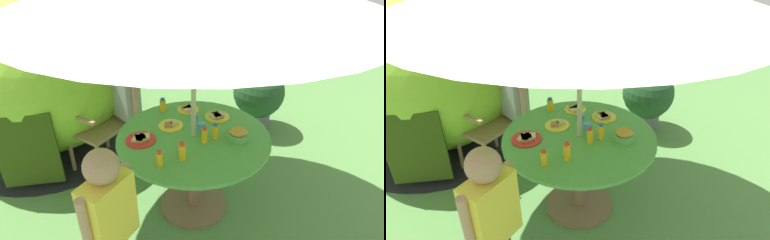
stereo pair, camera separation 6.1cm
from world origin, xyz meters
TOP-DOWN VIEW (x-y plane):
  - ground_plane at (0.00, 0.00)m, footprint 10.00×10.00m
  - hedge_backdrop at (0.00, 3.80)m, footprint 9.00×0.70m
  - garden_table at (0.00, 0.00)m, footprint 1.20×1.20m
  - wooden_chair at (-0.60, 1.01)m, footprint 0.66×0.63m
  - dome_tent at (-0.96, 1.65)m, footprint 2.38×2.38m
  - potted_plant at (1.30, 0.85)m, footprint 0.60×0.60m
  - child_in_grey_shirt at (-0.27, 0.91)m, footprint 0.24×0.38m
  - child_in_yellow_shirt at (-0.80, -0.50)m, footprint 0.34×0.30m
  - snack_bowl at (0.28, -0.20)m, footprint 0.16×0.16m
  - plate_far_right at (0.15, 0.40)m, footprint 0.19×0.19m
  - plate_far_left at (-0.10, 0.21)m, footprint 0.20×0.20m
  - plate_center_back at (-0.39, 0.12)m, footprint 0.23×0.23m
  - plate_front_edge at (0.31, 0.17)m, footprint 0.21×0.21m
  - juice_bottle_near_left at (0.13, -0.11)m, footprint 0.05×0.05m
  - juice_bottle_near_right at (-0.21, -0.23)m, footprint 0.05×0.05m
  - juice_bottle_center_front at (0.03, -0.12)m, footprint 0.05×0.05m
  - juice_bottle_mid_left at (-0.05, 0.48)m, footprint 0.05×0.05m
  - juice_bottle_mid_right at (-0.38, -0.23)m, footprint 0.05×0.05m
  - cup_near at (0.12, 0.21)m, footprint 0.06×0.06m
  - cup_far at (0.10, 0.05)m, footprint 0.06×0.06m

SIDE VIEW (x-z plane):
  - ground_plane at x=0.00m, z-range -0.02..0.00m
  - potted_plant at x=1.30m, z-range 0.05..0.82m
  - garden_table at x=0.00m, z-range 0.18..0.91m
  - wooden_chair at x=-0.60m, z-range 0.06..1.11m
  - child_in_grey_shirt at x=-0.27m, z-range 0.16..1.32m
  - child_in_yellow_shirt at x=-0.80m, z-range 0.16..1.32m
  - plate_far_left at x=-0.10m, z-range 0.72..0.76m
  - plate_center_back at x=-0.39m, z-range 0.73..0.76m
  - plate_far_right at x=0.15m, z-range 0.73..0.76m
  - plate_front_edge at x=0.31m, z-range 0.73..0.76m
  - cup_near at x=0.12m, z-range 0.73..0.78m
  - cup_far at x=0.10m, z-range 0.73..0.79m
  - snack_bowl at x=0.28m, z-range 0.73..0.81m
  - juice_bottle_mid_right at x=-0.38m, z-range 0.73..0.84m
  - juice_bottle_mid_left at x=-0.05m, z-range 0.73..0.85m
  - juice_bottle_center_front at x=0.03m, z-range 0.73..0.85m
  - juice_bottle_near_left at x=0.13m, z-range 0.73..0.85m
  - juice_bottle_near_right at x=-0.21m, z-range 0.73..0.86m
  - dome_tent at x=-0.96m, z-range -0.01..1.59m
  - hedge_backdrop at x=0.00m, z-range 0.00..1.69m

